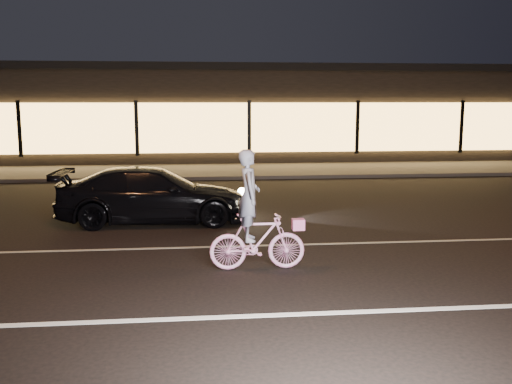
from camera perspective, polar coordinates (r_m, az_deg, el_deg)
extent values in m
plane|color=black|center=(9.00, 8.12, -8.37)|extent=(90.00, 90.00, 0.00)
cube|color=silver|center=(7.64, 10.89, -11.66)|extent=(60.00, 0.12, 0.01)
cube|color=gray|center=(10.88, 5.57, -5.22)|extent=(60.00, 0.10, 0.01)
cube|color=#383533|center=(21.59, -0.23, 2.14)|extent=(30.00, 4.00, 0.12)
cube|color=black|center=(27.41, -1.50, 7.70)|extent=(25.00, 8.00, 4.00)
cube|color=black|center=(27.44, -1.51, 11.98)|extent=(25.40, 8.40, 0.30)
cube|color=#FFB959|center=(23.34, -0.70, 6.46)|extent=(23.00, 0.15, 2.00)
cube|color=black|center=(24.16, -22.58, 5.86)|extent=(0.15, 0.08, 2.20)
cube|color=black|center=(23.29, -11.85, 6.27)|extent=(0.15, 0.08, 2.20)
cube|color=black|center=(23.26, -0.69, 6.46)|extent=(0.15, 0.08, 2.20)
cube|color=black|center=(24.10, 10.10, 6.41)|extent=(0.15, 0.08, 2.20)
cube|color=black|center=(25.70, 19.85, 6.17)|extent=(0.15, 0.08, 2.20)
imported|color=#F447A7|center=(9.16, 0.13, -4.95)|extent=(1.54, 0.44, 0.93)
imported|color=silver|center=(9.00, -0.70, -0.33)|extent=(0.35, 0.53, 1.46)
cube|color=#D54C9C|center=(9.20, 4.24, -3.26)|extent=(0.19, 0.16, 0.18)
imported|color=black|center=(12.87, -10.21, -0.31)|extent=(4.24, 1.74, 1.23)
sphere|color=#FFF2BF|center=(13.42, -1.42, 0.00)|extent=(0.20, 0.20, 0.20)
sphere|color=#FFF2BF|center=(12.32, -1.03, -0.82)|extent=(0.20, 0.20, 0.20)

